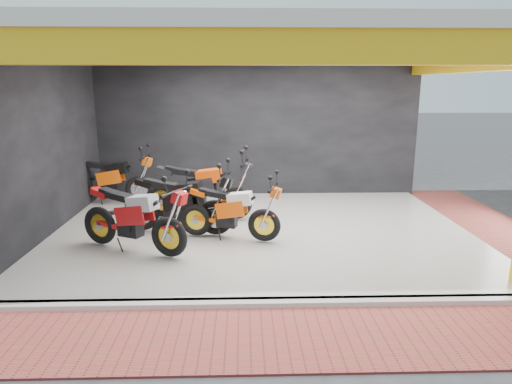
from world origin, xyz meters
TOP-DOWN VIEW (x-y plane):
  - ground at (0.00, 0.00)m, footprint 80.00×80.00m
  - showroom_floor at (0.00, 2.00)m, footprint 8.00×6.00m
  - showroom_ceiling at (0.00, 2.00)m, footprint 8.40×6.40m
  - back_wall at (0.00, 5.10)m, footprint 8.20×0.20m
  - left_wall at (-4.10, 2.00)m, footprint 0.20×6.20m
  - header_beam_front at (0.00, -1.00)m, footprint 8.40×0.30m
  - header_beam_right at (4.00, 2.00)m, footprint 0.30×6.40m
  - floor_kerb at (0.00, -1.02)m, footprint 8.00×0.20m
  - paver_front at (0.00, -1.80)m, footprint 9.00×1.40m
  - paver_right at (4.80, 2.00)m, footprint 1.40×7.00m
  - moto_hero at (0.02, 1.24)m, footprint 2.14×1.26m
  - moto_row_a at (-1.56, 0.53)m, footprint 2.39×1.75m
  - moto_row_b at (-0.88, 1.63)m, footprint 2.38×1.30m
  - moto_row_c at (-0.52, 2.63)m, footprint 2.51×1.22m
  - moto_row_d at (-2.80, 3.99)m, footprint 2.29×1.01m

SIDE VIEW (x-z plane):
  - ground at x=0.00m, z-range 0.00..0.00m
  - paver_front at x=0.00m, z-range 0.00..0.03m
  - paver_right at x=4.80m, z-range 0.00..0.03m
  - showroom_floor at x=0.00m, z-range 0.00..0.10m
  - floor_kerb at x=0.00m, z-range 0.00..0.10m
  - moto_hero at x=0.02m, z-range 0.10..1.33m
  - moto_row_d at x=-2.80m, z-range 0.10..1.46m
  - moto_row_b at x=-0.88m, z-range 0.10..1.47m
  - moto_row_a at x=-1.56m, z-range 0.10..1.48m
  - moto_row_c at x=-0.52m, z-range 0.10..1.57m
  - back_wall at x=0.00m, z-range 0.00..3.50m
  - left_wall at x=-4.10m, z-range 0.00..3.50m
  - header_beam_front at x=0.00m, z-range 3.10..3.50m
  - header_beam_right at x=4.00m, z-range 3.10..3.50m
  - showroom_ceiling at x=0.00m, z-range 3.50..3.70m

